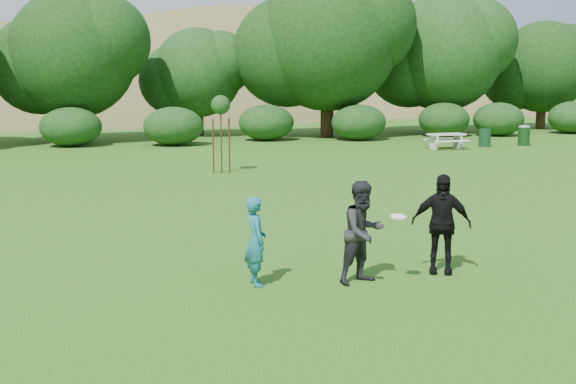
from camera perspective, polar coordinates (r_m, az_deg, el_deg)
name	(u,v)px	position (r m, az deg, el deg)	size (l,w,h in m)	color
ground	(338,279)	(12.84, 3.94, -6.91)	(120.00, 120.00, 0.00)	#19470C
player_teal	(256,241)	(12.32, -2.57, -3.90)	(0.56, 0.37, 1.54)	#196571
player_grey	(363,232)	(12.49, 5.97, -3.18)	(0.87, 0.68, 1.78)	#242426
player_black	(441,224)	(13.32, 12.00, -2.47)	(1.07, 0.44, 1.82)	black
trash_can_near	(485,138)	(37.75, 15.28, 4.15)	(0.60, 0.60, 0.90)	#163E21
frisbee	(398,217)	(12.34, 8.71, -1.94)	(0.27, 0.27, 0.06)	white
sapling	(221,107)	(26.48, -5.34, 6.70)	(0.70, 0.70, 2.85)	#362315
picnic_table	(446,138)	(36.07, 12.39, 4.15)	(1.80, 1.48, 0.76)	#B4B1A6
trash_can_lidded	(524,135)	(38.97, 18.15, 4.31)	(0.60, 0.60, 1.05)	#153914
hillside	(109,219)	(81.55, -13.94, -2.05)	(150.00, 72.00, 52.00)	olive
tree_row	(209,51)	(40.94, -6.30, 10.99)	(53.92, 10.38, 9.62)	#3A2616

